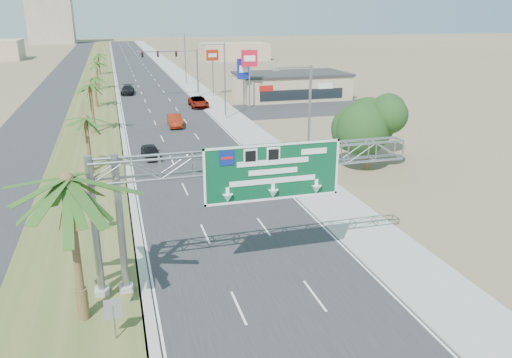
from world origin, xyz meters
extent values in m
cube|color=#28282B|center=(0.00, 110.00, 0.01)|extent=(12.00, 300.00, 0.02)
cube|color=#9E9B93|center=(8.50, 110.00, 0.05)|extent=(4.00, 300.00, 0.10)
cube|color=#3F4E22|center=(-10.00, 110.00, 0.06)|extent=(7.00, 300.00, 0.12)
cube|color=#28282B|center=(-17.00, 110.00, 0.01)|extent=(8.00, 300.00, 0.02)
cylinder|color=gray|center=(-7.20, 10.00, 3.70)|extent=(0.36, 0.36, 7.40)
cylinder|color=gray|center=(-8.40, 10.00, 3.70)|extent=(0.36, 0.36, 7.40)
cube|color=#9E9B93|center=(-7.20, 10.00, 0.20)|extent=(0.70, 0.70, 0.40)
cube|color=#9E9B93|center=(-8.40, 10.00, 0.20)|extent=(0.70, 0.70, 0.40)
cube|color=#074628|center=(0.50, 9.52, 6.00)|extent=(7.20, 0.12, 3.00)
cube|color=navy|center=(-1.90, 9.44, 6.95)|extent=(0.75, 0.03, 0.75)
cone|color=white|center=(0.50, 9.44, 4.85)|extent=(0.56, 0.56, 0.45)
cylinder|color=brown|center=(-9.20, 8.00, 3.50)|extent=(0.36, 0.36, 7.00)
cylinder|color=brown|center=(-9.20, 8.00, 0.84)|extent=(0.54, 0.54, 1.68)
cylinder|color=brown|center=(-9.50, 32.00, 2.50)|extent=(0.36, 0.36, 5.00)
cylinder|color=brown|center=(-9.50, 32.00, 0.60)|extent=(0.54, 0.54, 1.20)
cylinder|color=brown|center=(-9.50, 48.00, 2.90)|extent=(0.36, 0.36, 5.80)
cylinder|color=brown|center=(-9.50, 48.00, 0.70)|extent=(0.54, 0.54, 1.39)
cylinder|color=brown|center=(-9.50, 66.00, 2.25)|extent=(0.36, 0.36, 4.50)
cylinder|color=brown|center=(-9.50, 66.00, 0.54)|extent=(0.54, 0.54, 1.08)
cylinder|color=brown|center=(-9.50, 85.00, 2.60)|extent=(0.36, 0.36, 5.20)
cylinder|color=brown|center=(-9.50, 85.00, 0.62)|extent=(0.54, 0.54, 1.25)
cylinder|color=brown|center=(-9.50, 110.00, 2.40)|extent=(0.36, 0.36, 4.80)
cylinder|color=brown|center=(-9.50, 110.00, 0.58)|extent=(0.54, 0.54, 1.15)
cylinder|color=gray|center=(7.50, 22.00, 5.00)|extent=(0.20, 0.20, 10.00)
cylinder|color=gray|center=(6.10, 22.00, 9.85)|extent=(2.80, 0.12, 0.12)
cube|color=slate|center=(4.70, 22.00, 9.75)|extent=(0.50, 0.22, 0.18)
cylinder|color=#9E9B93|center=(7.50, 22.00, 0.25)|extent=(0.44, 0.44, 0.50)
cylinder|color=gray|center=(7.50, 52.00, 5.00)|extent=(0.20, 0.20, 10.00)
cylinder|color=gray|center=(6.10, 52.00, 9.85)|extent=(2.80, 0.12, 0.12)
cube|color=slate|center=(4.70, 52.00, 9.75)|extent=(0.50, 0.22, 0.18)
cylinder|color=#9E9B93|center=(7.50, 52.00, 0.25)|extent=(0.44, 0.44, 0.50)
cylinder|color=gray|center=(7.50, 88.00, 5.00)|extent=(0.20, 0.20, 10.00)
cylinder|color=gray|center=(6.10, 88.00, 9.85)|extent=(2.80, 0.12, 0.12)
cube|color=slate|center=(4.70, 88.00, 9.75)|extent=(0.50, 0.22, 0.18)
cylinder|color=#9E9B93|center=(7.50, 88.00, 0.25)|extent=(0.44, 0.44, 0.50)
cylinder|color=gray|center=(7.20, 72.00, 4.00)|extent=(0.28, 0.28, 8.00)
cylinder|color=gray|center=(2.20, 72.00, 7.70)|extent=(10.00, 0.18, 0.18)
cube|color=black|center=(3.70, 71.80, 7.30)|extent=(0.32, 0.18, 0.95)
cube|color=black|center=(0.70, 71.80, 7.30)|extent=(0.32, 0.18, 0.95)
cube|color=black|center=(-1.80, 71.80, 7.30)|extent=(0.32, 0.18, 0.95)
sphere|color=red|center=(3.70, 71.68, 7.60)|extent=(0.22, 0.22, 0.22)
imported|color=black|center=(7.20, 72.00, 7.00)|extent=(0.16, 0.16, 0.60)
cylinder|color=#9E9B93|center=(7.20, 72.00, 0.30)|extent=(0.56, 0.56, 0.60)
cube|color=tan|center=(22.00, 66.00, 2.00)|extent=(18.00, 10.00, 4.00)
cylinder|color=brown|center=(15.00, 26.00, 1.95)|extent=(0.44, 0.44, 3.90)
sphere|color=#1A3613|center=(15.00, 26.00, 4.55)|extent=(4.50, 4.50, 4.50)
cylinder|color=brown|center=(18.00, 30.00, 1.65)|extent=(0.44, 0.44, 3.30)
sphere|color=#1A3613|center=(18.00, 30.00, 3.85)|extent=(3.50, 3.50, 3.50)
cylinder|color=gray|center=(-7.80, 6.00, 0.90)|extent=(0.08, 0.08, 1.80)
cube|color=slate|center=(-7.80, 6.00, 1.60)|extent=(0.75, 0.06, 0.95)
cylinder|color=gray|center=(-8.50, 18.00, 0.90)|extent=(0.08, 0.08, 1.80)
cube|color=slate|center=(-8.50, 18.00, 1.60)|extent=(0.75, 0.06, 0.95)
cube|color=gray|center=(-32.00, 250.00, 17.50)|extent=(20.00, 16.00, 35.00)
cube|color=tan|center=(30.00, 140.00, 2.50)|extent=(20.00, 12.00, 5.00)
imported|color=black|center=(-3.87, 35.11, 0.66)|extent=(2.03, 4.05, 1.33)
imported|color=maroon|center=(0.25, 49.02, 0.78)|extent=(1.75, 4.76, 1.56)
imported|color=gray|center=(5.50, 62.04, 0.78)|extent=(2.69, 5.68, 1.57)
imported|color=black|center=(-4.41, 78.07, 0.77)|extent=(2.69, 5.48, 1.53)
cylinder|color=gray|center=(12.87, 59.28, 4.38)|extent=(0.20, 0.20, 8.75)
cube|color=red|center=(12.87, 59.28, 7.35)|extent=(2.42, 0.71, 2.40)
cube|color=white|center=(12.87, 59.10, 7.35)|extent=(1.66, 0.33, 0.84)
cylinder|color=gray|center=(12.22, 60.27, 3.73)|extent=(0.20, 0.20, 7.46)
cube|color=navy|center=(12.22, 60.27, 5.76)|extent=(2.02, 0.60, 3.00)
cube|color=white|center=(12.22, 60.09, 5.76)|extent=(1.39, 0.26, 1.05)
cylinder|color=gray|center=(9.78, 71.73, 4.02)|extent=(0.20, 0.20, 8.04)
cube|color=#B3250E|center=(9.78, 71.73, 6.94)|extent=(2.20, 0.89, 1.80)
cube|color=white|center=(9.78, 71.55, 6.94)|extent=(1.49, 0.46, 0.63)
camera|label=1|loc=(-7.01, -13.53, 13.69)|focal=35.00mm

